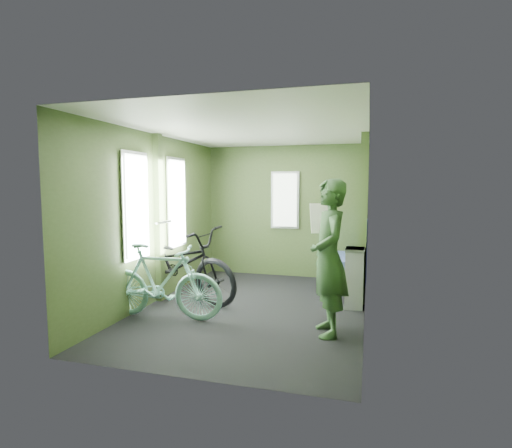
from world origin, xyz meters
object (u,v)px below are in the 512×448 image
at_px(bicycle_mint, 162,319).
at_px(waste_box, 354,278).
at_px(bench_seat, 349,268).
at_px(bicycle_black, 179,300).
at_px(passenger, 329,257).

xyz_separation_m(bicycle_mint, waste_box, (2.21, 1.13, 0.39)).
distance_m(waste_box, bench_seat, 1.05).
bearing_deg(bicycle_mint, bicycle_black, 8.84).
distance_m(bicycle_black, waste_box, 2.43).
bearing_deg(waste_box, passenger, -102.50).
height_order(bicycle_mint, waste_box, waste_box).
height_order(bicycle_mint, bench_seat, bench_seat).
bearing_deg(bicycle_mint, bench_seat, -46.76).
relative_size(bicycle_black, bench_seat, 1.88).
bearing_deg(waste_box, bicycle_mint, -152.93).
height_order(bicycle_mint, passenger, passenger).
xyz_separation_m(bicycle_black, waste_box, (2.37, 0.34, 0.39)).
bearing_deg(bicycle_mint, waste_box, -65.65).
bearing_deg(passenger, bicycle_mint, -105.96).
bearing_deg(waste_box, bicycle_black, -171.90).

